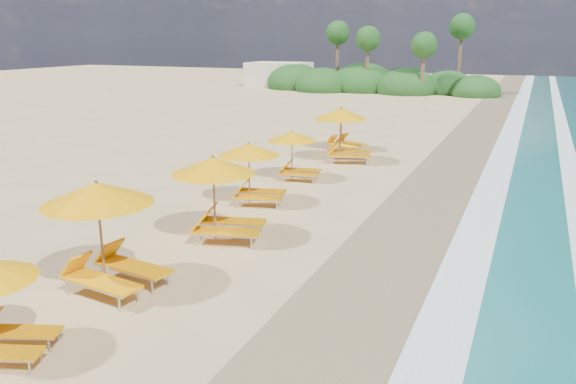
{
  "coord_description": "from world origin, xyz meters",
  "views": [
    {
      "loc": [
        6.76,
        -15.6,
        5.86
      ],
      "look_at": [
        0.0,
        0.0,
        1.2
      ],
      "focal_mm": 35.59,
      "sensor_mm": 36.0,
      "label": 1
    }
  ],
  "objects": [
    {
      "name": "ground",
      "position": [
        0.0,
        0.0,
        0.0
      ],
      "size": [
        160.0,
        160.0,
        0.0
      ],
      "primitive_type": "plane",
      "color": "tan",
      "rests_on": "ground"
    },
    {
      "name": "wet_sand",
      "position": [
        4.0,
        0.0,
        0.01
      ],
      "size": [
        4.0,
        160.0,
        0.01
      ],
      "primitive_type": "cube",
      "color": "#85734F",
      "rests_on": "ground"
    },
    {
      "name": "surf_foam",
      "position": [
        6.7,
        0.0,
        0.03
      ],
      "size": [
        4.0,
        160.0,
        0.01
      ],
      "color": "white",
      "rests_on": "ground"
    },
    {
      "name": "station_2",
      "position": [
        -2.17,
        -5.7,
        1.5
      ],
      "size": [
        3.1,
        2.93,
        2.67
      ],
      "rotation": [
        0.0,
        0.0,
        -0.12
      ],
      "color": "olive",
      "rests_on": "ground"
    },
    {
      "name": "station_3",
      "position": [
        -1.46,
        -1.6,
        1.43
      ],
      "size": [
        3.18,
        3.08,
        2.55
      ],
      "rotation": [
        0.0,
        0.0,
        0.27
      ],
      "color": "olive",
      "rests_on": "ground"
    },
    {
      "name": "station_4",
      "position": [
        -2.25,
        2.12,
        1.26
      ],
      "size": [
        2.8,
        2.71,
        2.26
      ],
      "rotation": [
        0.0,
        0.0,
        0.26
      ],
      "color": "olive",
      "rests_on": "ground"
    },
    {
      "name": "station_5",
      "position": [
        -2.27,
        6.03,
        1.17
      ],
      "size": [
        2.5,
        2.38,
        2.1
      ],
      "rotation": [
        0.0,
        0.0,
        0.17
      ],
      "color": "olive",
      "rests_on": "ground"
    },
    {
      "name": "station_6",
      "position": [
        -1.49,
        10.21,
        1.47
      ],
      "size": [
        3.32,
        3.23,
        2.63
      ],
      "rotation": [
        0.0,
        0.0,
        0.3
      ],
      "color": "olive",
      "rests_on": "ground"
    },
    {
      "name": "station_7",
      "position": [
        -2.38,
        12.93,
        1.26
      ],
      "size": [
        2.93,
        2.9,
        2.25
      ],
      "rotation": [
        0.0,
        0.0,
        -0.4
      ],
      "color": "olive",
      "rests_on": "ground"
    },
    {
      "name": "treeline",
      "position": [
        -9.94,
        45.51,
        1.0
      ],
      "size": [
        25.8,
        8.8,
        9.74
      ],
      "color": "#163D14",
      "rests_on": "ground"
    },
    {
      "name": "beach_building",
      "position": [
        -22.0,
        48.0,
        1.4
      ],
      "size": [
        7.0,
        5.0,
        2.8
      ],
      "primitive_type": "cube",
      "color": "beige",
      "rests_on": "ground"
    }
  ]
}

